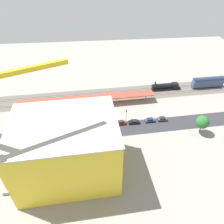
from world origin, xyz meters
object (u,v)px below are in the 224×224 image
at_px(parked_car_5, 89,125).
at_px(construction_building, 67,150).
at_px(locomotive, 166,86).
at_px(box_truck_0, 70,133).
at_px(street_tree_4, 202,122).
at_px(street_tree_2, 51,133).
at_px(parked_car_6, 74,126).
at_px(box_truck_2, 72,130).
at_px(street_tree_3, 24,133).
at_px(passenger_coach, 208,82).
at_px(street_tree_0, 10,138).
at_px(street_tree_1, 33,135).
at_px(box_truck_1, 102,130).
at_px(platform_canopy_near, 87,98).
at_px(traffic_light, 126,114).
at_px(parked_car_4, 106,123).
at_px(parked_car_1, 150,120).
at_px(parked_car_2, 134,122).
at_px(parked_car_3, 121,123).
at_px(parked_car_0, 162,119).

height_order(parked_car_5, construction_building, construction_building).
distance_m(locomotive, box_truck_0, 58.10).
bearing_deg(street_tree_4, street_tree_2, 0.21).
bearing_deg(construction_building, parked_car_6, -93.42).
relative_size(box_truck_2, street_tree_3, 1.08).
distance_m(passenger_coach, street_tree_2, 85.33).
xyz_separation_m(passenger_coach, street_tree_0, (93.36, 34.48, 0.94)).
distance_m(locomotive, street_tree_1, 70.91).
xyz_separation_m(locomotive, street_tree_2, (55.45, 34.46, 3.61)).
relative_size(box_truck_1, street_tree_1, 1.50).
bearing_deg(street_tree_3, locomotive, -152.60).
height_order(platform_canopy_near, parked_car_5, platform_canopy_near).
bearing_deg(parked_car_5, traffic_light, -176.96).
distance_m(parked_car_4, street_tree_1, 29.54).
distance_m(street_tree_1, street_tree_2, 6.91).
relative_size(box_truck_1, street_tree_2, 1.30).
bearing_deg(parked_car_1, traffic_light, -2.90).
relative_size(parked_car_6, box_truck_1, 0.50).
height_order(parked_car_4, parked_car_5, parked_car_5).
bearing_deg(locomotive, parked_car_6, 28.42).
bearing_deg(traffic_light, box_truck_1, 27.79).
height_order(parked_car_2, parked_car_3, parked_car_3).
height_order(parked_car_1, box_truck_1, box_truck_1).
distance_m(locomotive, traffic_light, 35.67).
height_order(parked_car_2, box_truck_1, box_truck_1).
xyz_separation_m(parked_car_3, street_tree_0, (43.15, 8.54, 3.43)).
bearing_deg(passenger_coach, street_tree_2, 23.83).
xyz_separation_m(parked_car_5, street_tree_4, (-45.00, 8.46, 4.62)).
relative_size(parked_car_0, box_truck_2, 0.44).
relative_size(platform_canopy_near, box_truck_2, 6.70).
height_order(parked_car_5, box_truck_2, box_truck_2).
distance_m(platform_canopy_near, parked_car_5, 15.77).
bearing_deg(traffic_light, parked_car_3, 23.88).
height_order(parked_car_5, street_tree_1, street_tree_1).
bearing_deg(box_truck_2, street_tree_4, 175.00).
height_order(construction_building, street_tree_3, construction_building).
bearing_deg(street_tree_0, parked_car_3, -168.81).
bearing_deg(parked_car_1, street_tree_1, 10.08).
xyz_separation_m(street_tree_1, street_tree_4, (-66.04, 0.36, 1.21)).
bearing_deg(street_tree_0, parked_car_0, -171.47).
xyz_separation_m(platform_canopy_near, box_truck_1, (-5.77, 20.30, -2.32)).
height_order(locomotive, street_tree_4, street_tree_4).
relative_size(passenger_coach, parked_car_3, 3.99).
bearing_deg(construction_building, parked_car_1, -148.28).
bearing_deg(parked_car_5, locomotive, -147.97).
xyz_separation_m(parked_car_6, street_tree_3, (17.57, 8.01, 4.99)).
bearing_deg(platform_canopy_near, street_tree_1, 49.25).
relative_size(parked_car_3, box_truck_2, 0.45).
height_order(parked_car_2, parked_car_6, parked_car_6).
bearing_deg(parked_car_3, parked_car_1, -177.86).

